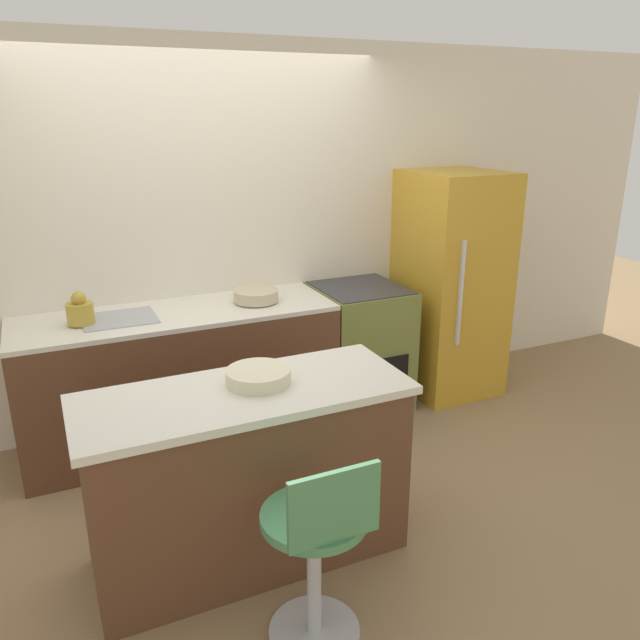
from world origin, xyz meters
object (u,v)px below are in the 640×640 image
object	(u,v)px
refrigerator	(450,284)
stool_chair	(317,552)
kettle	(80,311)
oven_range	(359,346)
mixing_bowl	(256,295)

from	to	relation	value
refrigerator	stool_chair	bearing A→B (deg)	-136.39
stool_chair	kettle	distance (m)	2.12
oven_range	mixing_bowl	xyz separation A→B (m)	(-0.80, -0.01, 0.50)
kettle	mixing_bowl	distance (m)	1.11
oven_range	kettle	size ratio (longest dim) A/B	4.56
oven_range	refrigerator	size ratio (longest dim) A/B	0.53
refrigerator	mixing_bowl	bearing A→B (deg)	179.16
oven_range	refrigerator	distance (m)	0.87
stool_chair	mixing_bowl	bearing A→B (deg)	77.44
stool_chair	mixing_bowl	size ratio (longest dim) A/B	3.04
oven_range	stool_chair	bearing A→B (deg)	-122.42
refrigerator	stool_chair	size ratio (longest dim) A/B	1.89
stool_chair	mixing_bowl	world-z (taller)	mixing_bowl
refrigerator	mixing_bowl	world-z (taller)	refrigerator
kettle	refrigerator	bearing A→B (deg)	-0.49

